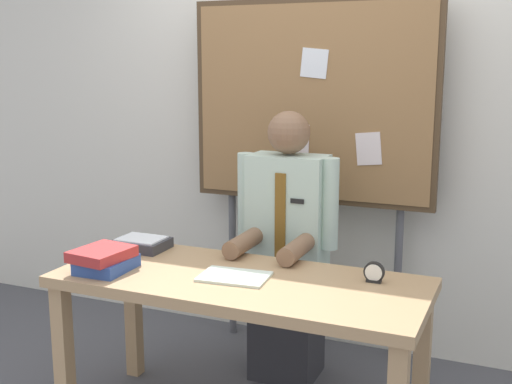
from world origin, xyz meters
The scene contains 8 objects.
back_wall centered at (0.00, 1.17, 1.35)m, with size 6.40×0.08×2.70m, color silver.
desk centered at (0.00, 0.00, 0.65)m, with size 1.65×0.69×0.75m.
person centered at (0.00, 0.59, 0.67)m, with size 0.55×0.56×1.44m.
bulletin_board centered at (0.00, 0.96, 1.43)m, with size 1.40×0.09×2.02m.
book_stack centered at (-0.60, -0.16, 0.80)m, with size 0.24×0.28×0.10m.
open_notebook centered at (-0.02, -0.02, 0.75)m, with size 0.30×0.21×0.01m, color silver.
desk_clock centered at (0.56, 0.17, 0.79)m, with size 0.09×0.04×0.09m.
paper_tray centered at (-0.64, 0.20, 0.77)m, with size 0.26×0.20×0.06m.
Camera 1 is at (1.15, -2.48, 1.68)m, focal length 45.57 mm.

